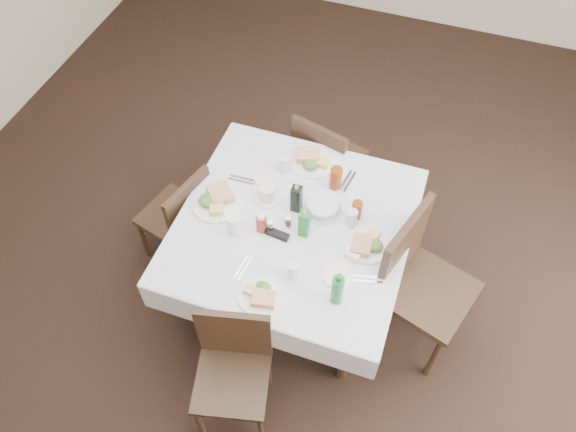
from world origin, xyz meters
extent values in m
plane|color=black|center=(0.00, 0.00, 0.00)|extent=(7.00, 7.00, 0.00)
cylinder|color=black|center=(-0.60, -0.43, 0.36)|extent=(0.06, 0.06, 0.72)
cylinder|color=black|center=(-0.61, 0.54, 0.36)|extent=(0.06, 0.06, 0.72)
cylinder|color=black|center=(0.37, -0.42, 0.36)|extent=(0.06, 0.06, 0.72)
cylinder|color=black|center=(0.36, 0.55, 0.36)|extent=(0.06, 0.06, 0.72)
cube|color=black|center=(-0.12, 0.06, 0.73)|extent=(1.22, 1.22, 0.03)
cube|color=white|center=(-0.12, 0.06, 0.76)|extent=(1.34, 1.34, 0.01)
cube|color=white|center=(-0.13, 0.73, 0.65)|extent=(1.33, 0.02, 0.22)
cube|color=white|center=(-0.12, -0.60, 0.65)|extent=(1.33, 0.02, 0.22)
cube|color=white|center=(0.54, 0.07, 0.65)|extent=(0.02, 1.33, 0.22)
cube|color=white|center=(-0.79, 0.06, 0.65)|extent=(0.02, 1.33, 0.22)
cube|color=black|center=(-0.14, 0.94, 0.42)|extent=(0.51, 0.51, 0.04)
cube|color=black|center=(-0.19, 0.76, 0.65)|extent=(0.41, 0.15, 0.45)
cylinder|color=black|center=(0.08, 1.06, 0.21)|extent=(0.03, 0.03, 0.42)
cylinder|color=black|center=(-0.02, 0.72, 0.21)|extent=(0.03, 0.03, 0.42)
cylinder|color=black|center=(-0.27, 1.16, 0.21)|extent=(0.03, 0.03, 0.42)
cylinder|color=black|center=(-0.36, 0.81, 0.21)|extent=(0.03, 0.03, 0.42)
cube|color=black|center=(-0.17, -0.82, 0.41)|extent=(0.48, 0.48, 0.04)
cube|color=black|center=(-0.21, -0.64, 0.63)|extent=(0.40, 0.13, 0.44)
cylinder|color=black|center=(-0.30, -1.03, 0.20)|extent=(0.03, 0.03, 0.41)
cylinder|color=black|center=(-0.38, -0.69, 0.20)|extent=(0.03, 0.03, 0.41)
cylinder|color=black|center=(0.04, -0.94, 0.20)|extent=(0.03, 0.03, 0.41)
cylinder|color=black|center=(-0.04, -0.61, 0.20)|extent=(0.03, 0.03, 0.41)
cube|color=black|center=(0.73, 0.04, 0.50)|extent=(0.61, 0.61, 0.04)
cube|color=black|center=(0.52, 0.10, 0.76)|extent=(0.19, 0.47, 0.53)
cylinder|color=black|center=(0.86, -0.23, 0.25)|extent=(0.04, 0.04, 0.50)
cylinder|color=black|center=(0.47, -0.10, 0.25)|extent=(0.04, 0.04, 0.50)
cylinder|color=black|center=(0.99, 0.17, 0.25)|extent=(0.04, 0.04, 0.50)
cylinder|color=black|center=(0.59, 0.30, 0.25)|extent=(0.04, 0.04, 0.50)
cube|color=black|center=(-0.98, 0.10, 0.40)|extent=(0.48, 0.48, 0.04)
cube|color=black|center=(-0.81, 0.06, 0.62)|extent=(0.13, 0.39, 0.43)
cylinder|color=black|center=(-1.11, 0.31, 0.20)|extent=(0.03, 0.03, 0.40)
cylinder|color=black|center=(-0.78, 0.23, 0.20)|extent=(0.03, 0.03, 0.40)
cylinder|color=black|center=(-1.19, -0.02, 0.20)|extent=(0.03, 0.03, 0.40)
cylinder|color=black|center=(-0.86, -0.10, 0.20)|extent=(0.03, 0.03, 0.40)
cylinder|color=white|center=(-0.16, 0.55, 0.77)|extent=(0.28, 0.28, 0.01)
cube|color=tan|center=(-0.20, 0.57, 0.80)|extent=(0.17, 0.15, 0.05)
cube|color=yellow|center=(-0.11, 0.55, 0.79)|extent=(0.10, 0.08, 0.04)
ellipsoid|color=#205F18|center=(-0.17, 0.50, 0.80)|extent=(0.10, 0.09, 0.05)
cylinder|color=white|center=(-0.14, -0.45, 0.77)|extent=(0.24, 0.24, 0.01)
cube|color=tan|center=(-0.11, -0.48, 0.79)|extent=(0.14, 0.12, 0.04)
cube|color=yellow|center=(-0.18, -0.45, 0.79)|extent=(0.09, 0.07, 0.03)
ellipsoid|color=#205F18|center=(-0.13, -0.41, 0.79)|extent=(0.09, 0.08, 0.04)
cylinder|color=white|center=(0.32, 0.06, 0.77)|extent=(0.26, 0.26, 0.01)
cube|color=tan|center=(0.29, 0.02, 0.80)|extent=(0.12, 0.15, 0.04)
cube|color=yellow|center=(0.33, 0.10, 0.79)|extent=(0.09, 0.10, 0.03)
ellipsoid|color=#205F18|center=(0.36, 0.04, 0.80)|extent=(0.10, 0.09, 0.04)
cylinder|color=white|center=(-0.60, 0.05, 0.77)|extent=(0.30, 0.30, 0.02)
cube|color=tan|center=(-0.60, 0.10, 0.80)|extent=(0.20, 0.20, 0.05)
cube|color=yellow|center=(-0.58, -0.01, 0.80)|extent=(0.11, 0.12, 0.04)
ellipsoid|color=#205F18|center=(-0.65, 0.03, 0.80)|extent=(0.11, 0.10, 0.05)
cylinder|color=white|center=(-0.41, 0.33, 0.77)|extent=(0.14, 0.14, 0.01)
cylinder|color=white|center=(0.22, -0.20, 0.77)|extent=(0.17, 0.17, 0.01)
cylinder|color=silver|center=(-0.31, 0.43, 0.82)|extent=(0.07, 0.07, 0.12)
cylinder|color=silver|center=(-0.01, -0.28, 0.82)|extent=(0.06, 0.06, 0.11)
cylinder|color=silver|center=(0.19, 0.17, 0.82)|extent=(0.06, 0.06, 0.12)
cylinder|color=silver|center=(-0.42, -0.11, 0.83)|extent=(0.07, 0.07, 0.13)
cylinder|color=maroon|center=(0.02, 0.41, 0.84)|extent=(0.07, 0.07, 0.15)
cylinder|color=maroon|center=(0.20, 0.23, 0.83)|extent=(0.06, 0.06, 0.13)
cylinder|color=silver|center=(0.01, 0.20, 0.78)|extent=(0.22, 0.22, 0.04)
cylinder|color=white|center=(0.01, 0.20, 0.81)|extent=(0.19, 0.19, 0.04)
cube|color=black|center=(-0.14, 0.17, 0.86)|extent=(0.06, 0.06, 0.19)
cone|color=silver|center=(-0.14, 0.17, 0.98)|extent=(0.03, 0.03, 0.05)
cube|color=#1D7027|center=(-0.04, 0.02, 0.86)|extent=(0.06, 0.06, 0.19)
cone|color=silver|center=(-0.04, 0.02, 0.98)|extent=(0.03, 0.03, 0.05)
cylinder|color=maroon|center=(-0.28, -0.04, 0.82)|extent=(0.06, 0.06, 0.12)
cylinder|color=white|center=(-0.28, -0.04, 0.89)|extent=(0.05, 0.05, 0.02)
cylinder|color=white|center=(-0.23, -0.02, 0.79)|extent=(0.03, 0.03, 0.06)
cylinder|color=silver|center=(-0.23, -0.02, 0.82)|extent=(0.03, 0.03, 0.01)
cylinder|color=#473A26|center=(-0.15, 0.04, 0.79)|extent=(0.03, 0.03, 0.06)
cylinder|color=silver|center=(-0.15, 0.04, 0.83)|extent=(0.03, 0.03, 0.01)
cylinder|color=white|center=(-0.33, 0.18, 0.77)|extent=(0.15, 0.15, 0.01)
cylinder|color=white|center=(-0.33, 0.18, 0.82)|extent=(0.09, 0.09, 0.10)
cylinder|color=black|center=(-0.33, 0.18, 0.85)|extent=(0.08, 0.08, 0.01)
torus|color=white|center=(-0.30, 0.22, 0.82)|extent=(0.05, 0.06, 0.06)
cube|color=black|center=(-0.18, -0.05, 0.78)|extent=(0.14, 0.06, 0.03)
cylinder|color=#1D7027|center=(0.25, -0.34, 0.87)|extent=(0.06, 0.06, 0.21)
cylinder|color=#1D7027|center=(0.25, -0.34, 0.99)|extent=(0.03, 0.03, 0.04)
cube|color=white|center=(0.26, -0.05, 0.78)|extent=(0.09, 0.07, 0.04)
cube|color=pink|center=(0.26, -0.05, 0.79)|extent=(0.07, 0.05, 0.02)
cube|color=silver|center=(0.07, 0.48, 0.77)|extent=(0.04, 0.18, 0.01)
cube|color=silver|center=(0.10, 0.47, 0.77)|extent=(0.04, 0.18, 0.01)
cube|color=silver|center=(-0.27, -0.32, 0.77)|extent=(0.03, 0.17, 0.01)
cube|color=silver|center=(-0.30, -0.32, 0.77)|extent=(0.03, 0.17, 0.01)
cube|color=silver|center=(0.37, -0.18, 0.77)|extent=(0.18, 0.06, 0.01)
cube|color=silver|center=(0.36, -0.15, 0.77)|extent=(0.18, 0.06, 0.01)
cube|color=silver|center=(-0.53, 0.28, 0.77)|extent=(0.17, 0.02, 0.01)
cube|color=silver|center=(-0.53, 0.25, 0.77)|extent=(0.17, 0.02, 0.01)
camera|label=1|loc=(0.49, -1.77, 3.39)|focal=35.00mm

